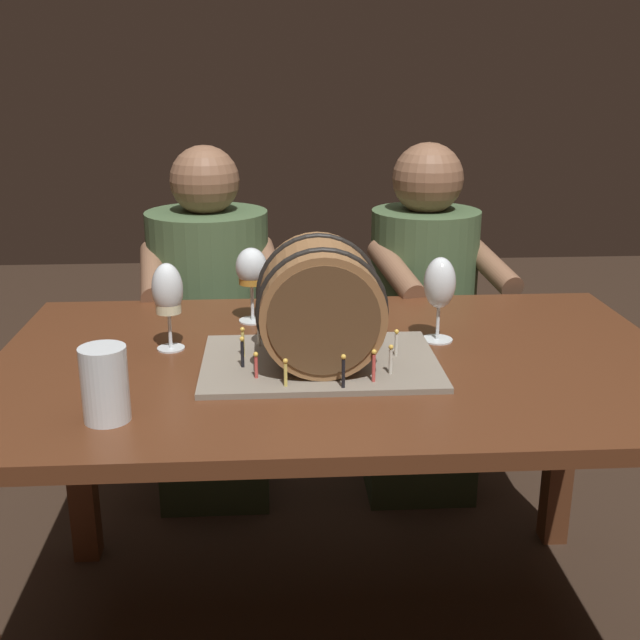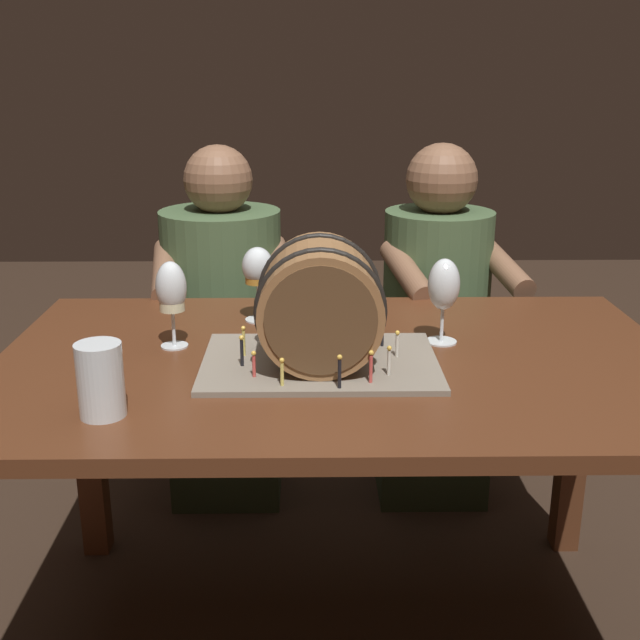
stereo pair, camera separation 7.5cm
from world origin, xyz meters
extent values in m
cube|color=#562D19|center=(0.00, 0.00, 0.73)|extent=(1.49, 0.92, 0.03)
cube|color=#562D19|center=(-0.68, 0.40, 0.36)|extent=(0.07, 0.07, 0.71)
cube|color=#562D19|center=(0.68, 0.40, 0.36)|extent=(0.07, 0.07, 0.71)
cube|color=gray|center=(-0.04, -0.05, 0.75)|extent=(0.50, 0.34, 0.01)
cylinder|color=olive|center=(-0.04, -0.05, 0.88)|extent=(0.25, 0.24, 0.25)
cylinder|color=brown|center=(-0.04, -0.17, 0.88)|extent=(0.22, 0.00, 0.22)
cylinder|color=brown|center=(-0.04, 0.08, 0.88)|extent=(0.22, 0.00, 0.22)
torus|color=black|center=(-0.04, -0.12, 0.88)|extent=(0.27, 0.01, 0.27)
torus|color=black|center=(-0.04, 0.02, 0.88)|extent=(0.27, 0.01, 0.27)
cylinder|color=silver|center=(0.12, -0.03, 0.78)|extent=(0.01, 0.01, 0.05)
sphere|color=#F9C64C|center=(0.12, -0.03, 0.81)|extent=(0.01, 0.01, 0.01)
cylinder|color=black|center=(0.10, 0.04, 0.78)|extent=(0.01, 0.01, 0.05)
sphere|color=#F9C64C|center=(0.10, 0.04, 0.81)|extent=(0.01, 0.01, 0.01)
cylinder|color=black|center=(0.04, 0.09, 0.78)|extent=(0.01, 0.01, 0.05)
sphere|color=#F9C64C|center=(0.04, 0.09, 0.82)|extent=(0.01, 0.01, 0.01)
cylinder|color=black|center=(-0.03, 0.11, 0.78)|extent=(0.01, 0.01, 0.05)
sphere|color=#F9C64C|center=(-0.03, 0.11, 0.81)|extent=(0.01, 0.01, 0.01)
cylinder|color=silver|center=(-0.09, 0.10, 0.79)|extent=(0.01, 0.01, 0.05)
sphere|color=#F9C64C|center=(-0.09, 0.10, 0.82)|extent=(0.01, 0.01, 0.01)
cylinder|color=silver|center=(-0.17, 0.05, 0.78)|extent=(0.01, 0.01, 0.05)
sphere|color=#F9C64C|center=(-0.17, 0.05, 0.81)|extent=(0.01, 0.01, 0.01)
cylinder|color=#EAD666|center=(-0.20, -0.02, 0.79)|extent=(0.01, 0.01, 0.06)
sphere|color=#F9C64C|center=(-0.20, -0.02, 0.82)|extent=(0.01, 0.01, 0.01)
cylinder|color=black|center=(-0.20, -0.08, 0.79)|extent=(0.01, 0.01, 0.05)
sphere|color=#F9C64C|center=(-0.20, -0.08, 0.82)|extent=(0.01, 0.01, 0.01)
cylinder|color=#D64C47|center=(-0.17, -0.14, 0.78)|extent=(0.01, 0.01, 0.04)
sphere|color=#F9C64C|center=(-0.17, -0.14, 0.81)|extent=(0.01, 0.01, 0.01)
cylinder|color=#EAD666|center=(-0.12, -0.19, 0.78)|extent=(0.01, 0.01, 0.05)
sphere|color=#F9C64C|center=(-0.12, -0.19, 0.81)|extent=(0.01, 0.01, 0.01)
cylinder|color=black|center=(-0.01, -0.20, 0.79)|extent=(0.01, 0.01, 0.06)
sphere|color=#F9C64C|center=(-0.01, -0.20, 0.82)|extent=(0.01, 0.01, 0.01)
cylinder|color=#D64C47|center=(0.06, -0.17, 0.79)|extent=(0.01, 0.01, 0.06)
sphere|color=#F9C64C|center=(0.06, -0.17, 0.82)|extent=(0.01, 0.01, 0.01)
cylinder|color=silver|center=(0.10, -0.14, 0.79)|extent=(0.01, 0.01, 0.05)
sphere|color=#F9C64C|center=(0.10, -0.14, 0.82)|extent=(0.01, 0.01, 0.01)
cylinder|color=white|center=(0.24, 0.09, 0.75)|extent=(0.07, 0.07, 0.00)
cylinder|color=white|center=(0.24, 0.09, 0.79)|extent=(0.01, 0.01, 0.07)
ellipsoid|color=white|center=(0.24, 0.09, 0.89)|extent=(0.07, 0.07, 0.12)
cylinder|color=white|center=(-0.07, 0.26, 0.75)|extent=(0.07, 0.07, 0.00)
cylinder|color=white|center=(-0.07, 0.26, 0.79)|extent=(0.01, 0.01, 0.07)
ellipsoid|color=white|center=(-0.07, 0.26, 0.88)|extent=(0.07, 0.07, 0.11)
cylinder|color=pink|center=(-0.07, 0.26, 0.85)|extent=(0.06, 0.06, 0.03)
cylinder|color=white|center=(-0.37, 0.07, 0.75)|extent=(0.06, 0.06, 0.00)
cylinder|color=white|center=(-0.37, 0.07, 0.79)|extent=(0.01, 0.01, 0.08)
ellipsoid|color=white|center=(-0.37, 0.07, 0.89)|extent=(0.07, 0.07, 0.12)
cylinder|color=beige|center=(-0.37, 0.07, 0.85)|extent=(0.06, 0.06, 0.03)
cylinder|color=white|center=(-0.19, 0.26, 0.75)|extent=(0.07, 0.07, 0.00)
cylinder|color=white|center=(-0.19, 0.26, 0.80)|extent=(0.01, 0.01, 0.09)
ellipsoid|color=white|center=(-0.19, 0.26, 0.89)|extent=(0.08, 0.08, 0.09)
cylinder|color=#C6842D|center=(-0.19, 0.26, 0.86)|extent=(0.06, 0.06, 0.04)
cylinder|color=white|center=(-0.44, -0.29, 0.82)|extent=(0.08, 0.08, 0.14)
cylinder|color=#C6842D|center=(-0.44, -0.29, 0.80)|extent=(0.08, 0.08, 0.11)
cylinder|color=white|center=(-0.44, -0.29, 0.86)|extent=(0.08, 0.08, 0.01)
cube|color=#2A3A24|center=(-0.33, 0.75, 0.23)|extent=(0.34, 0.32, 0.45)
cylinder|color=#47603D|center=(-0.33, 0.75, 0.69)|extent=(0.41, 0.41, 0.49)
sphere|color=brown|center=(-0.33, 0.75, 1.03)|extent=(0.21, 0.21, 0.21)
cylinder|color=brown|center=(-0.15, 0.64, 0.79)|extent=(0.11, 0.31, 0.14)
cylinder|color=brown|center=(-0.48, 0.59, 0.79)|extent=(0.11, 0.31, 0.14)
cube|color=#2A3A24|center=(0.33, 0.75, 0.23)|extent=(0.34, 0.32, 0.45)
cylinder|color=#47603D|center=(0.33, 0.75, 0.69)|extent=(0.40, 0.40, 0.49)
sphere|color=brown|center=(0.33, 0.75, 1.03)|extent=(0.21, 0.21, 0.21)
cylinder|color=brown|center=(0.51, 0.65, 0.79)|extent=(0.14, 0.32, 0.14)
cylinder|color=brown|center=(0.22, 0.58, 0.79)|extent=(0.14, 0.32, 0.14)
camera|label=1|loc=(-0.14, -1.59, 1.35)|focal=44.09mm
camera|label=2|loc=(-0.06, -1.60, 1.35)|focal=44.09mm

